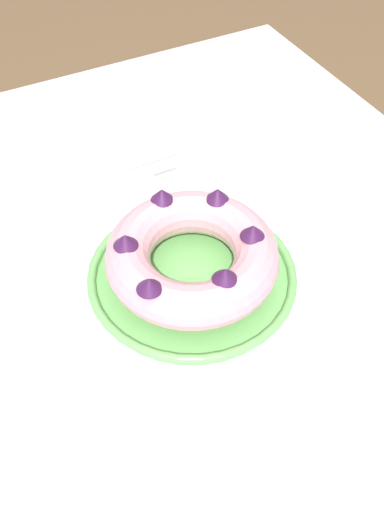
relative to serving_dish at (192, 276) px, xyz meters
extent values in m
plane|color=brown|center=(-0.01, -0.03, -0.77)|extent=(8.00, 8.00, 0.00)
cube|color=silver|center=(-0.01, -0.03, -0.02)|extent=(1.17, 1.06, 0.03)
cylinder|color=brown|center=(-0.52, 0.43, -0.40)|extent=(0.06, 0.06, 0.73)
cylinder|color=#6BB760|center=(0.00, 0.00, -0.01)|extent=(0.28, 0.28, 0.01)
torus|color=#6BB760|center=(0.00, 0.00, 0.00)|extent=(0.29, 0.29, 0.01)
torus|color=#E09EAD|center=(0.00, 0.00, 0.04)|extent=(0.23, 0.23, 0.06)
cone|color=#3D1947|center=(-0.03, -0.08, 0.08)|extent=(0.04, 0.04, 0.02)
cone|color=#3D1947|center=(0.05, -0.08, 0.08)|extent=(0.04, 0.04, 0.02)
cone|color=#3D1947|center=(0.08, 0.01, 0.08)|extent=(0.05, 0.05, 0.02)
cone|color=#3D1947|center=(0.03, 0.07, 0.08)|extent=(0.05, 0.05, 0.02)
cone|color=#3D1947|center=(-0.06, 0.07, 0.08)|extent=(0.04, 0.04, 0.02)
cone|color=#3D1947|center=(-0.09, 0.00, 0.08)|extent=(0.05, 0.05, 0.02)
cube|color=white|center=(-0.24, -0.02, -0.01)|extent=(0.01, 0.14, 0.01)
cube|color=silver|center=(-0.24, 0.07, -0.01)|extent=(0.02, 0.05, 0.01)
cube|color=white|center=(-0.27, -0.05, -0.01)|extent=(0.02, 0.10, 0.01)
cube|color=silver|center=(-0.27, 0.05, -0.01)|extent=(0.02, 0.12, 0.00)
cube|color=white|center=(-0.21, -0.05, -0.01)|extent=(0.02, 0.08, 0.01)
cube|color=silver|center=(-0.21, 0.04, -0.01)|extent=(0.02, 0.10, 0.00)
camera|label=1|loc=(0.48, -0.25, 0.62)|focal=42.00mm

